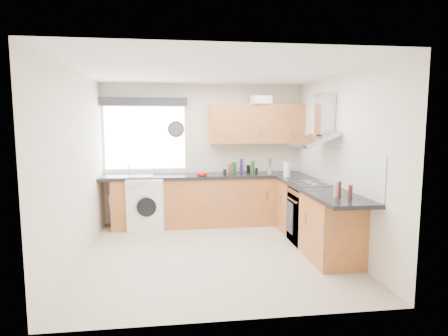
{
  "coord_description": "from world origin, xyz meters",
  "views": [
    {
      "loc": [
        -0.51,
        -5.03,
        1.82
      ],
      "look_at": [
        0.25,
        0.85,
        1.1
      ],
      "focal_mm": 30.0,
      "sensor_mm": 36.0,
      "label": 1
    }
  ],
  "objects": [
    {
      "name": "kitchen_roll",
      "position": [
        1.35,
        1.05,
        1.03
      ],
      "size": [
        0.11,
        0.11,
        0.24
      ],
      "primitive_type": "cylinder",
      "rotation": [
        0.0,
        0.0,
        0.0
      ],
      "color": "white",
      "rests_on": "worktop_right"
    },
    {
      "name": "storage_box",
      "position": [
        1.05,
        1.72,
        2.2
      ],
      "size": [
        0.27,
        0.23,
        0.11
      ],
      "primitive_type": "cube",
      "rotation": [
        0.0,
        0.0,
        -0.18
      ],
      "color": "maroon",
      "rests_on": "upper_cabinets"
    },
    {
      "name": "base_cab_right",
      "position": [
        1.51,
        0.15,
        0.43
      ],
      "size": [
        0.58,
        2.1,
        0.86
      ],
      "primitive_type": "cube",
      "color": "#A05A2B",
      "rests_on": "ground_plane"
    },
    {
      "name": "casserole",
      "position": [
        0.99,
        1.52,
        2.22
      ],
      "size": [
        0.37,
        0.31,
        0.14
      ],
      "primitive_type": "cube",
      "rotation": [
        0.0,
        0.0,
        0.24
      ],
      "color": "white",
      "rests_on": "upper_cabinets"
    },
    {
      "name": "worktop_right",
      "position": [
        1.5,
        0.0,
        0.89
      ],
      "size": [
        0.62,
        2.42,
        0.05
      ],
      "primitive_type": "cube",
      "color": "black",
      "rests_on": "base_cab_right"
    },
    {
      "name": "wall_left",
      "position": [
        -1.8,
        0.0,
        1.25
      ],
      "size": [
        0.02,
        3.6,
        2.5
      ],
      "primitive_type": "cube",
      "color": "silver",
      "rests_on": "ground_plane"
    },
    {
      "name": "hob_plate",
      "position": [
        1.5,
        0.3,
        0.92
      ],
      "size": [
        0.52,
        0.52,
        0.01
      ],
      "primitive_type": "cube",
      "color": "#ACB1BE",
      "rests_on": "worktop_right"
    },
    {
      "name": "window",
      "position": [
        -1.05,
        1.79,
        1.55
      ],
      "size": [
        1.4,
        0.02,
        1.1
      ],
      "primitive_type": "cube",
      "color": "white",
      "rests_on": "wall_back"
    },
    {
      "name": "sink",
      "position": [
        -1.33,
        1.5,
        0.95
      ],
      "size": [
        0.84,
        0.46,
        0.1
      ],
      "primitive_type": null,
      "color": "#ACB1BE",
      "rests_on": "worktop_back"
    },
    {
      "name": "jar_6",
      "position": [
        0.68,
        1.68,
        1.04
      ],
      "size": [
        0.05,
        0.05,
        0.25
      ],
      "primitive_type": "cylinder",
      "color": "navy",
      "rests_on": "worktop_back"
    },
    {
      "name": "worktop_back",
      "position": [
        0.0,
        1.5,
        0.89
      ],
      "size": [
        3.6,
        0.62,
        0.05
      ],
      "primitive_type": "cube",
      "color": "black",
      "rests_on": "base_cab_back"
    },
    {
      "name": "base_cab_back",
      "position": [
        -0.1,
        1.51,
        0.43
      ],
      "size": [
        3.0,
        0.58,
        0.86
      ],
      "primitive_type": "cube",
      "color": "#A05A2B",
      "rests_on": "ground_plane"
    },
    {
      "name": "extractor_hood",
      "position": [
        1.6,
        0.3,
        1.77
      ],
      "size": [
        0.52,
        0.78,
        0.66
      ],
      "primitive_type": null,
      "color": "#ACB1BE",
      "rests_on": "wall_right"
    },
    {
      "name": "splashback",
      "position": [
        1.79,
        0.3,
        1.18
      ],
      "size": [
        0.01,
        3.0,
        0.54
      ],
      "primitive_type": "cube",
      "color": "white",
      "rests_on": "wall_right"
    },
    {
      "name": "jar_8",
      "position": [
        0.82,
        1.7,
        0.98
      ],
      "size": [
        0.07,
        0.07,
        0.14
      ],
      "primitive_type": "cylinder",
      "color": "black",
      "rests_on": "worktop_back"
    },
    {
      "name": "ground_plane",
      "position": [
        0.0,
        0.0,
        0.0
      ],
      "size": [
        3.6,
        3.6,
        0.0
      ],
      "primitive_type": "plane",
      "color": "beige"
    },
    {
      "name": "base_cab_corner",
      "position": [
        1.5,
        1.5,
        0.43
      ],
      "size": [
        0.6,
        0.6,
        0.86
      ],
      "primitive_type": "cube",
      "color": "#A05A2B",
      "rests_on": "ground_plane"
    },
    {
      "name": "jar_7",
      "position": [
        0.86,
        1.51,
        0.96
      ],
      "size": [
        0.05,
        0.05,
        0.09
      ],
      "primitive_type": "cylinder",
      "color": "olive",
      "rests_on": "worktop_back"
    },
    {
      "name": "wall_clock",
      "position": [
        -0.5,
        1.78,
        1.7
      ],
      "size": [
        0.3,
        0.04,
        0.3
      ],
      "primitive_type": "cylinder",
      "rotation": [
        1.57,
        0.0,
        0.0
      ],
      "color": "#2B2931",
      "rests_on": "wall_back"
    },
    {
      "name": "jar_3",
      "position": [
        0.83,
        1.41,
        1.03
      ],
      "size": [
        0.07,
        0.07,
        0.23
      ],
      "primitive_type": "cylinder",
      "color": "#1D4017",
      "rests_on": "worktop_back"
    },
    {
      "name": "oven",
      "position": [
        1.5,
        0.3,
        0.42
      ],
      "size": [
        0.56,
        0.58,
        0.85
      ],
      "primitive_type": "cube",
      "color": "black",
      "rests_on": "ground_plane"
    },
    {
      "name": "ceiling",
      "position": [
        0.0,
        0.0,
        2.5
      ],
      "size": [
        3.6,
        3.6,
        0.02
      ],
      "primitive_type": "cube",
      "color": "white",
      "rests_on": "wall_back"
    },
    {
      "name": "jar_2",
      "position": [
        0.93,
        1.52,
        0.96
      ],
      "size": [
        0.05,
        0.05,
        0.1
      ],
      "primitive_type": "cylinder",
      "color": "black",
      "rests_on": "worktop_back"
    },
    {
      "name": "jar_5",
      "position": [
        0.53,
        1.59,
        1.01
      ],
      "size": [
        0.08,
        0.08,
        0.2
      ],
      "primitive_type": "cylinder",
      "color": "#1C4F1D",
      "rests_on": "worktop_back"
    },
    {
      "name": "bottle_2",
      "position": [
        1.44,
        -0.7,
        1.0
      ],
      "size": [
        0.05,
        0.05,
        0.19
      ],
      "primitive_type": "cylinder",
      "color": "#BCB3A0",
      "rests_on": "worktop_right"
    },
    {
      "name": "bottle_1",
      "position": [
        1.49,
        -0.68,
        1.0
      ],
      "size": [
        0.06,
        0.06,
        0.19
      ],
      "primitive_type": "cylinder",
      "color": "maroon",
      "rests_on": "worktop_right"
    },
    {
      "name": "washing_machine",
      "position": [
        -1.0,
        1.4,
        0.44
      ],
      "size": [
        0.68,
        0.66,
        0.89
      ],
      "primitive_type": "cube",
      "rotation": [
        0.0,
        0.0,
        -0.14
      ],
      "color": "white",
      "rests_on": "ground_plane"
    },
    {
      "name": "bottle_0",
      "position": [
        1.57,
        -0.82,
        0.99
      ],
      "size": [
        0.05,
        0.05,
        0.17
      ],
      "primitive_type": "cylinder",
      "color": "#51211D",
      "rests_on": "worktop_right"
    },
    {
      "name": "upper_cabinets",
      "position": [
        0.95,
        1.62,
        1.8
      ],
      "size": [
        1.7,
        0.35,
        0.7
      ],
      "primitive_type": "cube",
      "color": "#A05A2B",
      "rests_on": "wall_back"
    },
    {
      "name": "tomato_cluster",
      "position": [
        -0.07,
        1.3,
        0.95
      ],
      "size": [
        0.2,
        0.2,
        0.07
      ],
      "primitive_type": null,
      "rotation": [
        0.0,
        0.0,
        0.35
      ],
      "color": "#BD1604",
      "rests_on": "worktop_back"
    },
    {
      "name": "jar_4",
      "position": [
        0.41,
        1.66,
        0.98
      ],
      "size": [
        0.07,
        0.07,
        0.14
      ],
      "primitive_type": "cylinder",
      "color": "#B0A296",
      "rests_on": "worktop_back"
    },
    {
      "name": "wall_front",
      "position": [
        0.0,
        -1.8,
        1.25
      ],
      "size": [
        3.6,
        0.02,
        2.5
      ],
      "primitive_type": "cube",
      "color": "silver",
      "rests_on": "ground_plane"
    },
    {
      "name": "utensil_pot",
      "position": [
        1.15,
        1.42,
        0.97
      ],
      "size": [
        0.11,
        0.11,
        0.12
      ],
      "primitive_type": "cylinder",
      "rotation": [
        0.0,
        0.0,
        -0.34
      ],
      "color": "gray",
      "rests_on": "worktop_back"
    },
    {
      "name": "wall_back",
      "position": [
        0.0,
        1.8,
        1.25
      ],
      "size": [
        3.6,
        0.02,
        2.5
      ],
      "primitive_type": "cube",
      "color": "silver",
      "rests_on": "ground_plane"
    },
    {
      "name": "window_blind",
      "position": [
        -1.05,
        1.7,
        2.18
      ],
      "size": [
        1.5,
        0.18,
        0.14
      ],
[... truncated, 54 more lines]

